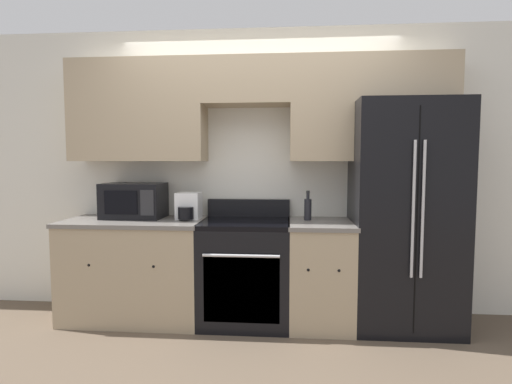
{
  "coord_description": "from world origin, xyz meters",
  "views": [
    {
      "loc": [
        0.27,
        -3.07,
        1.4
      ],
      "look_at": [
        0.0,
        0.31,
        1.13
      ],
      "focal_mm": 28.0,
      "sensor_mm": 36.0,
      "label": 1
    }
  ],
  "objects_px": {
    "oven_range": "(245,271)",
    "refrigerator": "(403,215)",
    "microwave": "(134,201)",
    "bottle": "(308,209)"
  },
  "relations": [
    {
      "from": "oven_range",
      "to": "bottle",
      "type": "distance_m",
      "value": 0.76
    },
    {
      "from": "microwave",
      "to": "oven_range",
      "type": "bearing_deg",
      "value": -6.08
    },
    {
      "from": "microwave",
      "to": "refrigerator",
      "type": "bearing_deg",
      "value": -1.21
    },
    {
      "from": "refrigerator",
      "to": "microwave",
      "type": "xyz_separation_m",
      "value": [
        -2.36,
        0.05,
        0.1
      ]
    },
    {
      "from": "oven_range",
      "to": "bottle",
      "type": "relative_size",
      "value": 4.06
    },
    {
      "from": "microwave",
      "to": "bottle",
      "type": "relative_size",
      "value": 2.05
    },
    {
      "from": "oven_range",
      "to": "refrigerator",
      "type": "relative_size",
      "value": 0.55
    },
    {
      "from": "oven_range",
      "to": "microwave",
      "type": "height_order",
      "value": "microwave"
    },
    {
      "from": "oven_range",
      "to": "bottle",
      "type": "xyz_separation_m",
      "value": [
        0.54,
        0.09,
        0.54
      ]
    },
    {
      "from": "microwave",
      "to": "bottle",
      "type": "xyz_separation_m",
      "value": [
        1.56,
        -0.02,
        -0.06
      ]
    }
  ]
}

